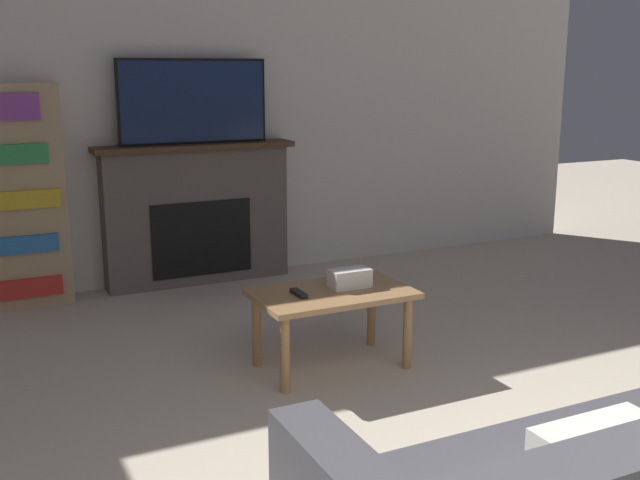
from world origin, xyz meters
TOP-DOWN VIEW (x-y plane):
  - wall_back at (0.00, 4.80)m, footprint 6.93×0.06m
  - fireplace at (-0.16, 4.66)m, footprint 1.48×0.28m
  - tv at (-0.16, 4.64)m, footprint 1.10×0.03m
  - coffee_table at (-0.00, 2.73)m, footprint 0.84×0.51m
  - tissue_box at (0.12, 2.75)m, footprint 0.22×0.12m
  - remote_control at (-0.19, 2.73)m, footprint 0.04×0.15m
  - bookshelf at (-1.39, 4.64)m, footprint 0.58×0.29m

SIDE VIEW (x-z plane):
  - coffee_table at x=0.00m, z-range 0.15..0.58m
  - remote_control at x=-0.19m, z-range 0.43..0.45m
  - tissue_box at x=0.12m, z-range 0.43..0.53m
  - fireplace at x=-0.16m, z-range 0.00..1.05m
  - bookshelf at x=-1.39m, z-range 0.00..1.50m
  - wall_back at x=0.00m, z-range 0.00..2.70m
  - tv at x=-0.16m, z-range 1.05..1.66m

